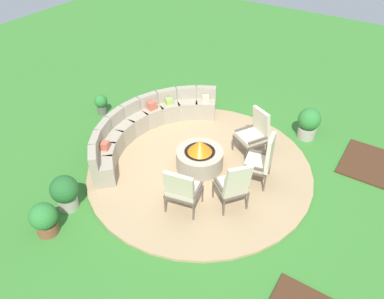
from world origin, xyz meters
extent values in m
plane|color=#387A2D|center=(0.00, 0.00, 0.00)|extent=(24.00, 24.00, 0.00)
cylinder|color=tan|center=(0.00, 0.00, 0.03)|extent=(4.92, 4.92, 0.06)
cube|color=#472B19|center=(2.22, -3.08, 0.02)|extent=(1.41, 1.03, 0.04)
cylinder|color=#9E937F|center=(0.00, 0.00, 0.27)|extent=(1.03, 1.03, 0.42)
cylinder|color=black|center=(0.00, 0.00, 0.45)|extent=(0.67, 0.67, 0.06)
cone|color=orange|center=(0.00, 0.00, 0.62)|extent=(0.54, 0.54, 0.28)
cube|color=#9E937F|center=(1.83, 0.96, 0.30)|extent=(0.63, 0.65, 0.47)
cube|color=#9E937F|center=(1.96, 1.03, 0.69)|extent=(0.37, 0.51, 0.32)
cube|color=#9E937F|center=(1.56, 1.36, 0.30)|extent=(0.67, 0.67, 0.47)
cube|color=#9E937F|center=(1.67, 1.46, 0.69)|extent=(0.45, 0.48, 0.32)
cube|color=#9E937F|center=(1.20, 1.69, 0.30)|extent=(0.67, 0.65, 0.47)
cube|color=#9E937F|center=(1.28, 1.81, 0.69)|extent=(0.50, 0.42, 0.32)
cube|color=#9E937F|center=(0.77, 1.92, 0.30)|extent=(0.63, 0.60, 0.47)
cube|color=#9E937F|center=(0.82, 2.06, 0.69)|extent=(0.52, 0.33, 0.32)
cube|color=#9E937F|center=(0.30, 2.05, 0.30)|extent=(0.56, 0.52, 0.47)
cube|color=#9E937F|center=(0.32, 2.19, 0.69)|extent=(0.51, 0.23, 0.32)
cube|color=#9E937F|center=(-0.19, 2.06, 0.30)|extent=(0.54, 0.49, 0.47)
cube|color=#9E937F|center=(-0.20, 2.21, 0.69)|extent=(0.51, 0.20, 0.32)
cube|color=#9E937F|center=(-0.66, 1.96, 0.30)|extent=(0.61, 0.59, 0.47)
cube|color=#9E937F|center=(-0.71, 2.10, 0.69)|extent=(0.52, 0.31, 0.32)
cube|color=#9E937F|center=(-1.10, 1.75, 0.30)|extent=(0.66, 0.65, 0.47)
cube|color=#9E937F|center=(-1.18, 1.88, 0.69)|extent=(0.51, 0.40, 0.32)
cube|color=#9E937F|center=(-1.48, 1.45, 0.30)|extent=(0.67, 0.67, 0.47)
cube|color=#9E937F|center=(-1.58, 1.55, 0.69)|extent=(0.46, 0.47, 0.32)
cube|color=beige|center=(1.79, 0.94, 0.62)|extent=(0.21, 0.22, 0.17)
cube|color=#BC5B47|center=(-1.07, 1.71, 0.62)|extent=(0.21, 0.20, 0.17)
cube|color=#93B756|center=(1.17, 1.65, 0.61)|extent=(0.21, 0.21, 0.16)
cube|color=#BC5B47|center=(0.75, 1.88, 0.63)|extent=(0.24, 0.22, 0.20)
cylinder|color=brown|center=(-1.00, -0.05, 0.25)|extent=(0.04, 0.04, 0.38)
cylinder|color=brown|center=(-0.87, -0.61, 0.25)|extent=(0.04, 0.04, 0.38)
cylinder|color=brown|center=(-1.49, -0.16, 0.25)|extent=(0.04, 0.04, 0.38)
cylinder|color=brown|center=(-1.37, -0.72, 0.25)|extent=(0.04, 0.04, 0.38)
cube|color=brown|center=(-1.18, -0.38, 0.47)|extent=(0.66, 0.71, 0.05)
cube|color=beige|center=(-1.18, -0.38, 0.54)|extent=(0.61, 0.66, 0.09)
cube|color=beige|center=(-1.41, -0.43, 0.80)|extent=(0.27, 0.60, 0.64)
cube|color=brown|center=(-1.24, -0.11, 0.60)|extent=(0.46, 0.15, 0.04)
cube|color=brown|center=(-1.12, -0.65, 0.60)|extent=(0.46, 0.15, 0.04)
cylinder|color=brown|center=(-0.66, -0.73, 0.25)|extent=(0.04, 0.04, 0.38)
cylinder|color=brown|center=(-0.26, -1.02, 0.25)|extent=(0.04, 0.04, 0.38)
cylinder|color=brown|center=(-0.97, -1.14, 0.25)|extent=(0.04, 0.04, 0.38)
cylinder|color=brown|center=(-0.57, -1.44, 0.25)|extent=(0.04, 0.04, 0.38)
cube|color=brown|center=(-0.61, -1.08, 0.47)|extent=(0.75, 0.76, 0.05)
cube|color=beige|center=(-0.61, -1.08, 0.54)|extent=(0.69, 0.70, 0.09)
cube|color=beige|center=(-0.75, -1.27, 0.83)|extent=(0.46, 0.42, 0.72)
cube|color=brown|center=(-0.80, -0.94, 0.60)|extent=(0.32, 0.41, 0.04)
cube|color=brown|center=(-0.43, -1.22, 0.60)|extent=(0.32, 0.41, 0.04)
cylinder|color=brown|center=(-0.04, -1.03, 0.25)|extent=(0.04, 0.04, 0.38)
cylinder|color=brown|center=(0.50, -0.92, 0.25)|extent=(0.04, 0.04, 0.38)
cylinder|color=brown|center=(0.06, -1.51, 0.25)|extent=(0.04, 0.04, 0.38)
cylinder|color=brown|center=(0.60, -1.39, 0.25)|extent=(0.04, 0.04, 0.38)
cube|color=brown|center=(0.28, -1.21, 0.47)|extent=(0.69, 0.63, 0.05)
cube|color=beige|center=(0.28, -1.21, 0.54)|extent=(0.63, 0.58, 0.09)
cube|color=beige|center=(0.32, -1.43, 0.85)|extent=(0.63, 0.23, 0.78)
cube|color=brown|center=(0.02, -1.27, 0.60)|extent=(0.14, 0.44, 0.04)
cube|color=brown|center=(0.54, -1.16, 0.60)|extent=(0.14, 0.44, 0.04)
cylinder|color=brown|center=(0.65, -0.81, 0.25)|extent=(0.04, 0.04, 0.38)
cylinder|color=brown|center=(0.92, -0.33, 0.25)|extent=(0.04, 0.04, 0.38)
cylinder|color=brown|center=(1.12, -1.08, 0.25)|extent=(0.04, 0.04, 0.38)
cylinder|color=brown|center=(1.40, -0.60, 0.25)|extent=(0.04, 0.04, 0.38)
cube|color=brown|center=(1.02, -0.71, 0.47)|extent=(0.79, 0.79, 0.05)
cube|color=beige|center=(1.02, -0.71, 0.54)|extent=(0.73, 0.73, 0.09)
cube|color=beige|center=(1.24, -0.83, 0.82)|extent=(0.37, 0.57, 0.70)
cube|color=brown|center=(0.89, -0.93, 0.60)|extent=(0.45, 0.29, 0.04)
cube|color=brown|center=(1.15, -0.48, 0.60)|extent=(0.45, 0.29, 0.04)
cylinder|color=brown|center=(-3.02, 1.39, 0.10)|extent=(0.39, 0.39, 0.21)
sphere|color=#2D7A33|center=(-3.02, 1.39, 0.42)|extent=(0.50, 0.50, 0.50)
sphere|color=#DB337A|center=(-2.96, 1.39, 0.52)|extent=(0.17, 0.17, 0.17)
cylinder|color=#A89E8E|center=(2.45, -1.57, 0.14)|extent=(0.44, 0.44, 0.28)
sphere|color=#2D7A33|center=(2.45, -1.57, 0.52)|extent=(0.54, 0.54, 0.54)
sphere|color=#DB337A|center=(2.52, -1.57, 0.63)|extent=(0.20, 0.20, 0.20)
cylinder|color=#A89E8E|center=(-2.39, 1.55, 0.14)|extent=(0.39, 0.39, 0.27)
sphere|color=#236028|center=(-2.39, 1.55, 0.48)|extent=(0.54, 0.54, 0.54)
cylinder|color=#605B56|center=(0.51, 3.43, 0.12)|extent=(0.25, 0.25, 0.24)
sphere|color=#2D7A33|center=(0.51, 3.43, 0.38)|extent=(0.35, 0.35, 0.35)
camera|label=1|loc=(-5.24, -3.20, 5.35)|focal=34.14mm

